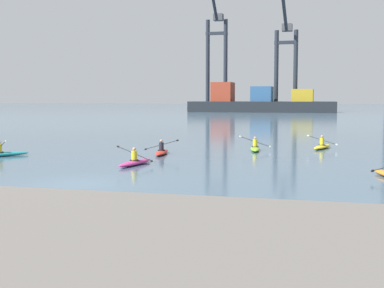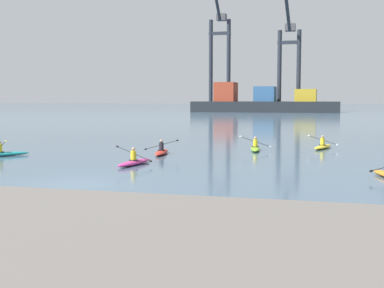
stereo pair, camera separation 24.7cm
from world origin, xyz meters
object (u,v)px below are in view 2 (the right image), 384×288
Objects in this scene: gantry_crane_west at (219,48)px; kayak_lime at (255,148)px; kayak_magenta at (134,162)px; kayak_red at (162,152)px; container_barge at (263,103)px; kayak_yellow at (323,146)px; kayak_teal at (1,154)px; gantry_crane_west_mid at (289,55)px.

gantry_crane_west is 124.89m from kayak_lime.
kayak_magenta is 5.52m from kayak_red.
container_barge is 11.34× the size of kayak_magenta.
kayak_yellow is at bearing 33.49° from kayak_red.
container_barge is 110.94m from kayak_red.
kayak_red is at bearing -143.59° from kayak_lime.
kayak_teal reaches higher than kayak_yellow.
kayak_lime is at bearing 27.80° from kayak_teal.
container_barge is at bearing -42.13° from gantry_crane_west.
kayak_yellow is at bearing -84.25° from gantry_crane_west_mid.
kayak_red reaches higher than kayak_yellow.
kayak_teal is at bearing -83.97° from gantry_crane_west.
kayak_magenta is at bearing -86.90° from kayak_red.
container_barge is at bearing -137.40° from gantry_crane_west_mid.
gantry_crane_west_mid is (6.28, 5.77, 13.04)m from container_barge.
kayak_magenta is 1.12× the size of kayak_teal.
container_barge reaches higher than kayak_magenta.
container_barge is 12.72× the size of kayak_teal.
kayak_yellow is (32.37, -117.77, -18.67)m from gantry_crane_west.
kayak_magenta is 9.55m from kayak_teal.
kayak_magenta is at bearing -128.37° from kayak_yellow.
kayak_red is at bearing -89.37° from gantry_crane_west_mid.
gantry_crane_west_mid reaches higher than kayak_teal.
kayak_lime is 1.00× the size of kayak_yellow.
gantry_crane_west is 22.93m from gantry_crane_west_mid.
gantry_crane_west_mid is 8.67× the size of kayak_lime.
kayak_lime is at bearing 61.80° from kayak_magenta.
gantry_crane_west_mid is at bearing 93.39° from kayak_lime.
gantry_crane_west reaches higher than kayak_red.
kayak_magenta is 15.29m from kayak_yellow.
kayak_teal is 0.90× the size of kayak_yellow.
kayak_red is at bearing -86.10° from container_barge.
container_barge is at bearing 99.45° from kayak_yellow.
kayak_lime is 5.07m from kayak_yellow.
gantry_crane_west reaches higher than kayak_yellow.
kayak_teal is at bearing -151.77° from kayak_yellow.
kayak_magenta is (7.85, -116.17, -2.34)m from container_barge.
kayak_teal is 0.89× the size of kayak_lime.
kayak_yellow is 1.00× the size of kayak_red.
gantry_crane_west is 1.37× the size of gantry_crane_west_mid.
kayak_teal reaches higher than kayak_red.
kayak_yellow is (17.34, -104.18, -2.34)m from container_barge.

